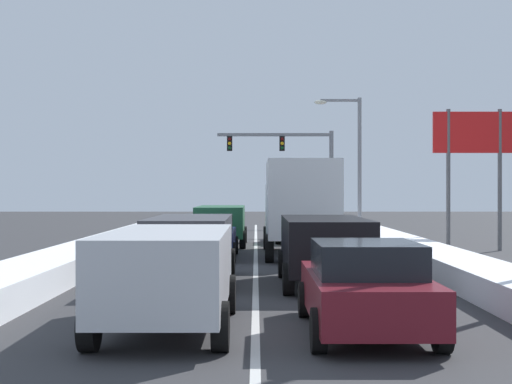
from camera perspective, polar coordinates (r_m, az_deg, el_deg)
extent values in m
plane|color=#333335|center=(22.54, 0.02, -5.86)|extent=(120.00, 120.00, 0.00)
cube|color=silver|center=(26.90, 0.02, -4.87)|extent=(0.14, 48.16, 0.01)
cube|color=white|center=(27.39, 11.21, -4.14)|extent=(1.61, 48.16, 0.62)
cube|color=white|center=(27.39, -11.17, -4.12)|extent=(1.77, 48.16, 0.64)
cube|color=maroon|center=(12.62, 8.28, -7.72)|extent=(1.82, 4.50, 0.70)
cube|color=black|center=(12.40, 8.38, -5.04)|extent=(1.64, 2.20, 0.55)
cube|color=red|center=(10.35, 6.21, -8.77)|extent=(0.24, 0.08, 0.14)
cube|color=red|center=(10.59, 13.76, -8.58)|extent=(0.24, 0.08, 0.14)
cylinder|color=black|center=(14.09, 3.75, -8.12)|extent=(0.22, 0.66, 0.66)
cylinder|color=black|center=(14.32, 10.94, -7.99)|extent=(0.22, 0.66, 0.66)
cylinder|color=black|center=(11.04, 4.80, -10.42)|extent=(0.22, 0.66, 0.66)
cylinder|color=black|center=(11.33, 13.96, -10.16)|extent=(0.22, 0.66, 0.66)
cube|color=black|center=(18.60, 5.23, -3.90)|extent=(1.95, 4.90, 1.25)
cube|color=black|center=(16.19, 6.00, -3.52)|extent=(1.56, 0.06, 0.55)
cube|color=red|center=(16.17, 3.24, -4.86)|extent=(0.20, 0.08, 0.28)
cube|color=red|center=(16.33, 8.73, -4.81)|extent=(0.20, 0.08, 0.28)
cylinder|color=black|center=(20.29, 2.10, -5.47)|extent=(0.25, 0.74, 0.74)
cylinder|color=black|center=(20.45, 7.48, -5.43)|extent=(0.25, 0.74, 0.74)
cylinder|color=black|center=(16.91, 2.51, -6.60)|extent=(0.25, 0.74, 0.74)
cylinder|color=black|center=(17.10, 8.96, -6.53)|extent=(0.25, 0.74, 0.74)
cube|color=silver|center=(29.54, 3.07, -1.40)|extent=(2.35, 2.20, 2.00)
cube|color=silver|center=(25.94, 3.49, -0.51)|extent=(2.35, 5.00, 2.60)
cylinder|color=black|center=(29.85, 0.88, -3.50)|extent=(0.28, 0.92, 0.92)
cylinder|color=black|center=(29.97, 5.19, -3.48)|extent=(0.28, 0.92, 0.92)
cylinder|color=black|center=(24.47, 1.06, -4.30)|extent=(0.28, 0.92, 0.92)
cylinder|color=black|center=(24.61, 6.32, -4.28)|extent=(0.28, 0.92, 0.92)
cube|color=maroon|center=(34.31, 3.13, -2.74)|extent=(1.82, 4.50, 0.70)
cube|color=black|center=(34.13, 3.14, -1.74)|extent=(1.64, 2.20, 0.55)
cube|color=red|center=(32.08, 2.10, -2.73)|extent=(0.24, 0.08, 0.14)
cube|color=red|center=(32.16, 4.57, -2.72)|extent=(0.24, 0.08, 0.14)
cylinder|color=black|center=(35.84, 1.57, -3.10)|extent=(0.22, 0.66, 0.66)
cylinder|color=black|center=(35.93, 4.41, -3.09)|extent=(0.22, 0.66, 0.66)
cylinder|color=black|center=(32.74, 1.71, -3.40)|extent=(0.22, 0.66, 0.66)
cylinder|color=black|center=(32.84, 4.82, -3.39)|extent=(0.22, 0.66, 0.66)
cube|color=#B7BABF|center=(12.78, -6.61, -5.74)|extent=(1.95, 4.90, 1.25)
cube|color=black|center=(10.37, -8.16, -5.58)|extent=(1.56, 0.06, 0.55)
cube|color=red|center=(10.57, -12.38, -7.53)|extent=(0.20, 0.08, 0.28)
cube|color=red|center=(10.35, -3.84, -7.69)|extent=(0.20, 0.08, 0.28)
cylinder|color=black|center=(14.67, -9.58, -7.64)|extent=(0.25, 0.74, 0.74)
cylinder|color=black|center=(14.47, -2.03, -7.74)|extent=(0.25, 0.74, 0.74)
cylinder|color=black|center=(11.37, -12.48, -9.92)|extent=(0.25, 0.74, 0.74)
cylinder|color=black|center=(11.12, -2.67, -10.14)|extent=(0.25, 0.74, 0.74)
cube|color=#38383D|center=(19.23, -4.95, -3.77)|extent=(1.95, 4.90, 1.25)
cube|color=black|center=(16.82, -5.66, -3.39)|extent=(1.56, 0.06, 0.55)
cube|color=red|center=(16.95, -8.29, -4.63)|extent=(0.20, 0.08, 0.28)
cube|color=red|center=(16.80, -3.00, -4.67)|extent=(0.20, 0.08, 0.28)
cylinder|color=black|center=(21.07, -7.14, -5.27)|extent=(0.25, 0.74, 0.74)
cylinder|color=black|center=(20.92, -1.92, -5.30)|extent=(0.25, 0.74, 0.74)
cylinder|color=black|center=(17.72, -8.52, -6.29)|extent=(0.25, 0.74, 0.74)
cylinder|color=black|center=(17.54, -2.30, -6.36)|extent=(0.25, 0.74, 0.74)
cube|color=navy|center=(26.11, -3.60, -3.65)|extent=(1.82, 4.50, 0.70)
cube|color=black|center=(25.93, -3.63, -2.33)|extent=(1.64, 2.20, 0.55)
cube|color=red|center=(23.97, -5.59, -3.70)|extent=(0.24, 0.08, 0.14)
cube|color=red|center=(23.87, -2.28, -3.71)|extent=(0.24, 0.08, 0.14)
cylinder|color=black|center=(27.74, -5.24, -4.05)|extent=(0.22, 0.66, 0.66)
cylinder|color=black|center=(27.64, -1.55, -4.06)|extent=(0.22, 0.66, 0.66)
cylinder|color=black|center=(24.67, -5.90, -4.57)|extent=(0.22, 0.66, 0.66)
cylinder|color=black|center=(24.55, -1.75, -4.59)|extent=(0.22, 0.66, 0.66)
cube|color=#1E5633|center=(31.88, -2.64, -2.22)|extent=(1.95, 4.90, 1.25)
cube|color=black|center=(29.46, -2.86, -1.87)|extent=(1.56, 0.06, 0.55)
cube|color=red|center=(29.54, -4.38, -2.60)|extent=(0.20, 0.08, 0.28)
cube|color=red|center=(29.46, -1.35, -2.60)|extent=(0.20, 0.08, 0.28)
cylinder|color=black|center=(33.66, -4.14, -3.24)|extent=(0.25, 0.74, 0.74)
cylinder|color=black|center=(33.58, -0.88, -3.25)|extent=(0.25, 0.74, 0.74)
cylinder|color=black|center=(30.28, -4.60, -3.62)|extent=(0.25, 0.74, 0.74)
cylinder|color=black|center=(30.18, -0.98, -3.63)|extent=(0.25, 0.74, 0.74)
cylinder|color=slate|center=(48.94, 5.78, 1.01)|extent=(0.28, 0.28, 6.20)
cube|color=slate|center=(48.83, 1.44, 4.36)|extent=(7.40, 0.20, 0.20)
cube|color=black|center=(48.81, 2.03, 3.69)|extent=(0.34, 0.34, 0.95)
sphere|color=#4C0A0A|center=(48.64, 2.04, 4.04)|extent=(0.22, 0.22, 0.22)
sphere|color=#F2AD14|center=(48.62, 2.04, 3.70)|extent=(0.22, 0.22, 0.22)
sphere|color=#0C3819|center=(48.60, 2.04, 3.37)|extent=(0.22, 0.22, 0.22)
cube|color=black|center=(48.81, -1.97, 3.69)|extent=(0.34, 0.34, 0.95)
sphere|color=#4C0A0A|center=(48.64, -1.98, 4.04)|extent=(0.22, 0.22, 0.22)
sphere|color=#F2AD14|center=(48.62, -1.98, 3.70)|extent=(0.22, 0.22, 0.22)
sphere|color=#0C3819|center=(48.60, -1.98, 3.37)|extent=(0.22, 0.22, 0.22)
cylinder|color=gray|center=(42.54, 7.90, 2.05)|extent=(0.22, 0.22, 7.54)
cube|color=gray|center=(42.68, 6.43, 6.92)|extent=(2.20, 0.14, 0.14)
ellipsoid|color=#EAE5C6|center=(42.56, 4.95, 6.80)|extent=(0.70, 0.36, 0.24)
cylinder|color=#59595B|center=(30.10, 14.41, 0.89)|extent=(0.16, 0.16, 5.50)
cylinder|color=#59595B|center=(30.66, 18.03, 0.87)|extent=(0.16, 0.16, 5.50)
cube|color=red|center=(30.44, 16.24, 4.36)|extent=(3.20, 0.12, 1.60)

